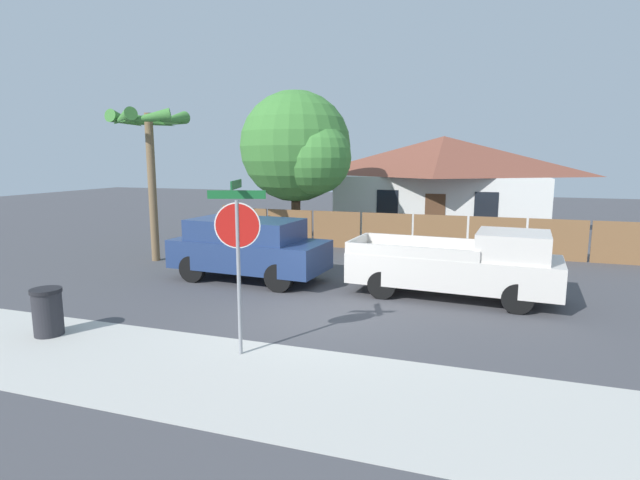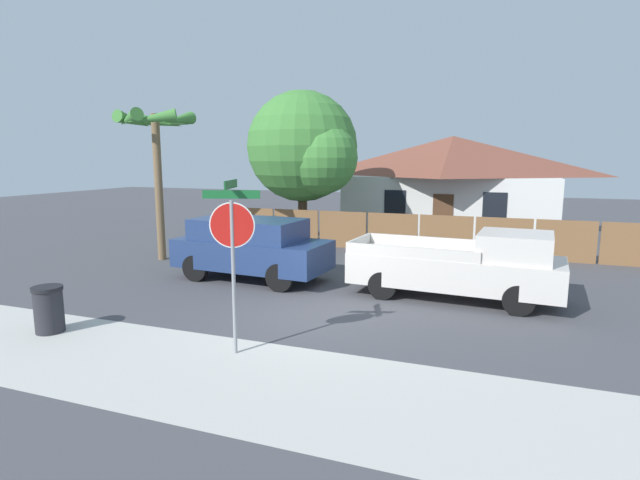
% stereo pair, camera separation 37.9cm
% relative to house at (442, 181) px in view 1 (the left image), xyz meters
% --- Properties ---
extents(ground_plane, '(80.00, 80.00, 0.00)m').
position_rel_house_xyz_m(ground_plane, '(-1.38, -15.64, -2.43)').
color(ground_plane, '#47474C').
extents(sidewalk_strip, '(36.00, 3.20, 0.01)m').
position_rel_house_xyz_m(sidewalk_strip, '(-1.38, -19.24, -2.43)').
color(sidewalk_strip, beige).
rests_on(sidewalk_strip, ground).
extents(wooden_fence, '(16.46, 0.12, 1.57)m').
position_rel_house_xyz_m(wooden_fence, '(-0.44, -7.02, -1.69)').
color(wooden_fence, brown).
rests_on(wooden_fence, ground).
extents(house, '(10.51, 6.86, 4.68)m').
position_rel_house_xyz_m(house, '(0.00, 0.00, 0.00)').
color(house, white).
rests_on(house, ground).
extents(oak_tree, '(4.93, 4.69, 6.43)m').
position_rel_house_xyz_m(oak_tree, '(-5.42, -6.18, 1.54)').
color(oak_tree, brown).
rests_on(oak_tree, ground).
extents(palm_tree, '(2.58, 2.78, 5.22)m').
position_rel_house_xyz_m(palm_tree, '(-8.84, -11.57, 2.04)').
color(palm_tree, brown).
rests_on(palm_tree, ground).
extents(red_suv, '(4.71, 2.29, 1.83)m').
position_rel_house_xyz_m(red_suv, '(-4.41, -13.08, -1.43)').
color(red_suv, navy).
rests_on(red_suv, ground).
extents(orange_pickup, '(5.39, 2.26, 1.81)m').
position_rel_house_xyz_m(orange_pickup, '(1.70, -13.10, -1.55)').
color(orange_pickup, silver).
rests_on(orange_pickup, ground).
extents(stop_sign, '(1.00, 0.90, 3.23)m').
position_rel_house_xyz_m(stop_sign, '(-1.96, -18.30, -0.22)').
color(stop_sign, gray).
rests_on(stop_sign, ground).
extents(trash_bin, '(0.61, 0.61, 0.98)m').
position_rel_house_xyz_m(trash_bin, '(-6.18, -18.66, -1.93)').
color(trash_bin, '#28282D').
rests_on(trash_bin, ground).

